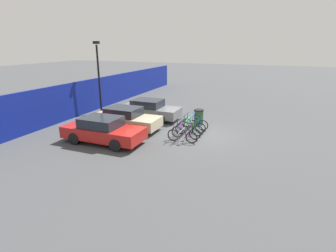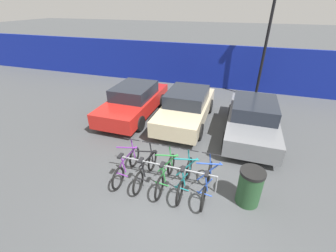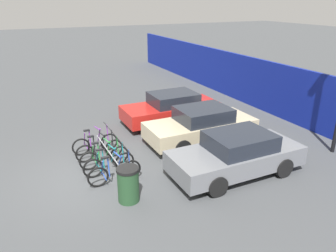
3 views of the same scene
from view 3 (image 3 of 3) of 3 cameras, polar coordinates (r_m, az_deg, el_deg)
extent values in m
plane|color=#424447|center=(10.99, -12.96, -8.37)|extent=(120.00, 120.00, 0.00)
cube|color=navy|center=(15.32, 23.56, 4.03)|extent=(36.00, 0.16, 2.51)
cylinder|color=gray|center=(11.26, -10.39, -4.27)|extent=(2.90, 0.04, 0.04)
cylinder|color=gray|center=(12.65, -12.13, -2.81)|extent=(0.04, 0.04, 0.55)
cylinder|color=gray|center=(10.15, -7.98, -8.89)|extent=(0.04, 0.04, 0.55)
torus|color=black|center=(12.29, -14.90, -3.54)|extent=(0.06, 0.66, 0.66)
torus|color=black|center=(12.49, -10.20, -2.72)|extent=(0.06, 0.66, 0.66)
cylinder|color=#752D99|center=(12.28, -11.94, -1.64)|extent=(0.60, 0.04, 0.76)
cylinder|color=#752D99|center=(12.16, -12.29, -0.34)|extent=(0.68, 0.04, 0.16)
cylinder|color=#752D99|center=(12.24, -13.44, -2.16)|extent=(0.14, 0.04, 0.63)
cylinder|color=#752D99|center=(12.20, -14.35, -2.21)|extent=(0.32, 0.03, 0.58)
cylinder|color=#752D99|center=(12.33, -13.99, -3.49)|extent=(0.40, 0.03, 0.08)
cylinder|color=#752D99|center=(12.35, -10.49, -1.29)|extent=(0.12, 0.04, 0.69)
cylinder|color=black|center=(12.20, -10.79, 0.26)|extent=(0.52, 0.03, 0.03)
cube|color=black|center=(12.10, -14.00, -0.76)|extent=(0.10, 0.22, 0.05)
torus|color=black|center=(11.74, -14.28, -4.69)|extent=(0.06, 0.66, 0.66)
torus|color=black|center=(11.95, -9.37, -3.81)|extent=(0.06, 0.66, 0.66)
cylinder|color=black|center=(11.73, -11.18, -2.70)|extent=(0.60, 0.04, 0.76)
cylinder|color=black|center=(11.60, -11.53, -1.35)|extent=(0.68, 0.04, 0.16)
cylinder|color=black|center=(11.69, -12.74, -3.25)|extent=(0.14, 0.04, 0.63)
cylinder|color=black|center=(11.64, -13.70, -3.30)|extent=(0.32, 0.03, 0.58)
cylinder|color=black|center=(11.78, -13.32, -4.63)|extent=(0.40, 0.03, 0.08)
cylinder|color=black|center=(11.80, -9.66, -2.32)|extent=(0.12, 0.04, 0.69)
cylinder|color=black|center=(11.65, -9.97, -0.71)|extent=(0.52, 0.03, 0.03)
cube|color=black|center=(11.54, -13.32, -1.79)|extent=(0.10, 0.22, 0.05)
torus|color=black|center=(11.20, -13.60, -5.95)|extent=(0.06, 0.66, 0.66)
torus|color=black|center=(11.42, -8.46, -4.99)|extent=(0.06, 0.66, 0.66)
cylinder|color=#288438|center=(11.19, -10.34, -3.86)|extent=(0.60, 0.04, 0.76)
cylinder|color=#288438|center=(11.05, -10.71, -2.45)|extent=(0.68, 0.04, 0.16)
cylinder|color=#288438|center=(11.15, -11.98, -4.44)|extent=(0.14, 0.04, 0.63)
cylinder|color=#288438|center=(11.10, -12.99, -4.50)|extent=(0.32, 0.03, 0.58)
cylinder|color=#288438|center=(11.24, -12.60, -5.88)|extent=(0.40, 0.03, 0.08)
cylinder|color=#288438|center=(11.26, -8.76, -3.46)|extent=(0.12, 0.04, 0.69)
cylinder|color=black|center=(11.10, -9.07, -1.78)|extent=(0.52, 0.03, 0.03)
cube|color=black|center=(10.99, -12.58, -2.92)|extent=(0.10, 0.22, 0.05)
torus|color=black|center=(10.71, -12.92, -7.20)|extent=(0.06, 0.66, 0.66)
torus|color=black|center=(10.94, -7.56, -6.17)|extent=(0.06, 0.66, 0.66)
cylinder|color=#197A7F|center=(10.70, -9.51, -5.01)|extent=(0.60, 0.04, 0.76)
cylinder|color=#197A7F|center=(10.56, -9.88, -3.56)|extent=(0.68, 0.04, 0.16)
cylinder|color=#197A7F|center=(10.66, -11.22, -5.63)|extent=(0.14, 0.04, 0.63)
cylinder|color=#197A7F|center=(10.61, -12.27, -5.70)|extent=(0.32, 0.03, 0.58)
cylinder|color=#197A7F|center=(10.76, -11.87, -7.12)|extent=(0.40, 0.03, 0.08)
cylinder|color=#197A7F|center=(10.78, -7.86, -4.58)|extent=(0.12, 0.04, 0.69)
cylinder|color=black|center=(10.61, -8.17, -2.85)|extent=(0.52, 0.03, 0.03)
cube|color=black|center=(10.49, -11.84, -4.06)|extent=(0.10, 0.22, 0.05)
torus|color=black|center=(10.18, -12.09, -8.71)|extent=(0.06, 0.66, 0.66)
torus|color=black|center=(10.43, -6.47, -7.58)|extent=(0.06, 0.66, 0.66)
cylinder|color=#284CB7|center=(10.18, -8.50, -6.40)|extent=(0.60, 0.04, 0.76)
cylinder|color=#284CB7|center=(10.03, -8.88, -4.89)|extent=(0.68, 0.04, 0.16)
cylinder|color=#284CB7|center=(10.13, -10.30, -7.06)|extent=(0.14, 0.04, 0.63)
cylinder|color=#284CB7|center=(10.08, -11.40, -7.14)|extent=(0.32, 0.03, 0.58)
cylinder|color=#284CB7|center=(10.23, -10.99, -8.62)|extent=(0.40, 0.03, 0.08)
cylinder|color=#284CB7|center=(10.25, -6.77, -5.94)|extent=(0.12, 0.04, 0.69)
cylinder|color=black|center=(10.08, -7.08, -4.14)|extent=(0.52, 0.03, 0.03)
cube|color=black|center=(9.95, -10.94, -5.43)|extent=(0.10, 0.22, 0.05)
cube|color=red|center=(14.95, 0.51, 2.66)|extent=(1.80, 4.40, 0.62)
cube|color=#1E232D|center=(14.82, 0.90, 4.81)|extent=(1.58, 2.02, 0.52)
cylinder|color=black|center=(16.31, 3.20, 3.33)|extent=(0.20, 0.64, 0.64)
cylinder|color=black|center=(14.92, 6.37, 1.49)|extent=(0.20, 0.64, 0.64)
cylinder|color=black|center=(15.29, -5.21, 2.03)|extent=(0.20, 0.64, 0.64)
cylinder|color=black|center=(13.80, -2.67, -0.07)|extent=(0.20, 0.64, 0.64)
cube|color=#C1B28E|center=(12.99, 5.66, -0.38)|extent=(1.80, 4.34, 0.62)
cube|color=#1E232D|center=(12.85, 6.17, 2.06)|extent=(1.58, 2.00, 0.52)
cylinder|color=black|center=(14.39, 8.15, 0.65)|extent=(0.20, 0.64, 0.64)
cylinder|color=black|center=(13.12, 12.27, -1.73)|extent=(0.20, 0.64, 0.64)
cylinder|color=black|center=(13.23, -0.97, -1.02)|extent=(0.20, 0.64, 0.64)
cylinder|color=black|center=(11.83, 2.54, -3.85)|extent=(0.20, 0.64, 0.64)
cube|color=slate|center=(10.80, 11.69, -5.44)|extent=(1.80, 4.35, 0.62)
cube|color=#1E232D|center=(10.62, 12.38, -2.56)|extent=(1.58, 2.00, 0.52)
cylinder|color=black|center=(12.23, 13.94, -3.62)|extent=(0.20, 0.64, 0.64)
cylinder|color=black|center=(11.12, 19.50, -6.87)|extent=(0.20, 0.64, 0.64)
cylinder|color=black|center=(10.90, 3.54, -6.17)|extent=(0.20, 0.64, 0.64)
cylinder|color=black|center=(9.65, 8.57, -10.34)|extent=(0.20, 0.64, 0.64)
cylinder|color=#234728|center=(9.34, -6.93, -10.29)|extent=(0.60, 0.60, 0.95)
cylinder|color=black|center=(9.08, -7.08, -7.52)|extent=(0.63, 0.63, 0.08)
camera|label=1|loc=(23.83, -32.12, 17.59)|focal=28.00mm
camera|label=2|loc=(8.58, -41.96, 11.51)|focal=24.00mm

